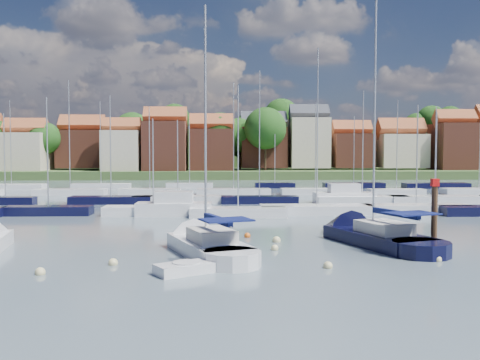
{
  "coord_description": "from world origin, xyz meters",
  "views": [
    {
      "loc": [
        -0.88,
        -29.88,
        5.91
      ],
      "look_at": [
        0.64,
        14.0,
        3.61
      ],
      "focal_mm": 40.0,
      "sensor_mm": 36.0,
      "label": 1
    }
  ],
  "objects": [
    {
      "name": "buoy_b",
      "position": [
        -9.65,
        -4.06,
        0.0
      ],
      "size": [
        0.5,
        0.5,
        0.5
      ],
      "primitive_type": "sphere",
      "color": "beige",
      "rests_on": "ground"
    },
    {
      "name": "far_shore_town",
      "position": [
        2.23,
        132.67,
        4.61
      ],
      "size": [
        212.46,
        90.0,
        22.27
      ],
      "color": "#455A2D",
      "rests_on": "ground"
    },
    {
      "name": "buoy_f",
      "position": [
        10.8,
        -1.63,
        0.0
      ],
      "size": [
        0.46,
        0.46,
        0.46
      ],
      "primitive_type": "sphere",
      "color": "beige",
      "rests_on": "ground"
    },
    {
      "name": "ground",
      "position": [
        0.0,
        40.0,
        0.0
      ],
      "size": [
        260.0,
        260.0,
        0.0
      ],
      "primitive_type": "plane",
      "color": "#495A64",
      "rests_on": "ground"
    },
    {
      "name": "sailboat_centre",
      "position": [
        -2.11,
        1.97,
        0.35
      ],
      "size": [
        6.86,
        11.79,
        15.58
      ],
      "rotation": [
        0.0,
        0.0,
        1.93
      ],
      "color": "silver",
      "rests_on": "ground"
    },
    {
      "name": "buoy_d",
      "position": [
        4.54,
        -3.1,
        0.0
      ],
      "size": [
        0.48,
        0.48,
        0.48
      ],
      "primitive_type": "sphere",
      "color": "beige",
      "rests_on": "ground"
    },
    {
      "name": "timber_piling",
      "position": [
        11.73,
        1.18,
        1.25
      ],
      "size": [
        0.4,
        0.4,
        6.58
      ],
      "color": "#4C331E",
      "rests_on": "ground"
    },
    {
      "name": "buoy_c",
      "position": [
        -6.57,
        -1.97,
        0.0
      ],
      "size": [
        0.51,
        0.51,
        0.51
      ],
      "primitive_type": "sphere",
      "color": "beige",
      "rests_on": "ground"
    },
    {
      "name": "tender",
      "position": [
        -2.61,
        -4.03,
        0.25
      ],
      "size": [
        3.29,
        2.75,
        0.65
      ],
      "rotation": [
        0.0,
        0.0,
        0.54
      ],
      "color": "silver",
      "rests_on": "ground"
    },
    {
      "name": "marina_field",
      "position": [
        1.91,
        35.15,
        0.43
      ],
      "size": [
        79.62,
        41.41,
        15.93
      ],
      "color": "silver",
      "rests_on": "ground"
    },
    {
      "name": "buoy_h",
      "position": [
        2.32,
        1.99,
        0.0
      ],
      "size": [
        0.45,
        0.45,
        0.45
      ],
      "primitive_type": "sphere",
      "color": "beige",
      "rests_on": "ground"
    },
    {
      "name": "sailboat_navy",
      "position": [
        8.53,
        5.07,
        0.35
      ],
      "size": [
        7.38,
        12.94,
        17.35
      ],
      "rotation": [
        0.0,
        0.0,
        1.92
      ],
      "color": "black",
      "rests_on": "ground"
    },
    {
      "name": "buoy_e",
      "position": [
        0.9,
        6.86,
        0.0
      ],
      "size": [
        0.45,
        0.45,
        0.45
      ],
      "primitive_type": "sphere",
      "color": "#D85914",
      "rests_on": "ground"
    },
    {
      "name": "buoy_g",
      "position": [
        2.73,
        4.84,
        0.0
      ],
      "size": [
        0.55,
        0.55,
        0.55
      ],
      "primitive_type": "sphere",
      "color": "beige",
      "rests_on": "ground"
    }
  ]
}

